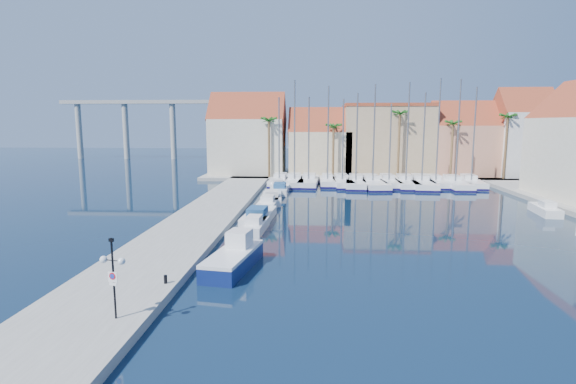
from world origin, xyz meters
TOP-DOWN VIEW (x-y plane):
  - ground at (0.00, 0.00)m, footprint 260.00×260.00m
  - quay_west at (-9.00, 13.50)m, footprint 6.00×77.00m
  - shore_north at (10.00, 48.00)m, footprint 54.00×16.00m
  - lamp_post at (-7.34, -9.97)m, footprint 1.21×0.52m
  - bollard at (-6.60, -5.60)m, footprint 0.18×0.18m
  - fishing_boat at (-3.68, -1.44)m, footprint 3.04×6.44m
  - motorboat_west_0 at (-3.68, 8.19)m, footprint 1.93×5.20m
  - motorboat_west_1 at (-3.88, 12.10)m, footprint 2.69×7.13m
  - motorboat_west_2 at (-3.68, 18.80)m, footprint 2.00×5.85m
  - motorboat_west_3 at (-3.65, 22.26)m, footprint 2.68×6.86m
  - motorboat_west_4 at (-3.23, 28.85)m, footprint 2.10×6.48m
  - motorboat_west_5 at (-3.87, 32.56)m, footprint 2.45×6.28m
  - motorboat_west_6 at (-3.23, 38.74)m, footprint 2.65×6.58m
  - motorboat_east_1 at (23.99, 17.01)m, footprint 2.21×5.20m
  - sailboat_0 at (-3.92, 36.81)m, footprint 2.86×9.20m
  - sailboat_1 at (-1.72, 36.41)m, footprint 2.93×10.08m
  - sailboat_2 at (0.33, 36.35)m, footprint 3.13×10.08m
  - sailboat_3 at (3.01, 36.58)m, footprint 2.28×8.12m
  - sailboat_4 at (5.06, 36.23)m, footprint 3.29×9.85m
  - sailboat_5 at (7.00, 35.55)m, footprint 3.46×10.56m
  - sailboat_6 at (9.23, 35.48)m, footprint 4.02×11.76m
  - sailboat_7 at (11.68, 36.44)m, footprint 2.83×9.47m
  - sailboat_8 at (13.97, 35.88)m, footprint 3.08×10.51m
  - sailboat_9 at (16.20, 35.95)m, footprint 3.99×12.05m
  - sailboat_10 at (18.22, 36.30)m, footprint 2.27×8.49m
  - sailboat_11 at (20.64, 35.49)m, footprint 2.82×10.38m
  - sailboat_12 at (23.23, 36.64)m, footprint 3.13×9.57m
  - building_0 at (-10.00, 47.00)m, footprint 12.30×9.00m
  - building_1 at (2.00, 47.00)m, footprint 10.30×8.00m
  - building_2 at (13.00, 48.00)m, footprint 14.20×10.20m
  - building_3 at (25.00, 47.00)m, footprint 10.30×8.00m
  - building_4 at (34.00, 46.00)m, footprint 8.30×8.00m
  - palm_0 at (-6.00, 42.00)m, footprint 2.60×2.60m
  - palm_1 at (4.00, 42.00)m, footprint 2.60×2.60m
  - palm_2 at (14.00, 42.00)m, footprint 2.60×2.60m
  - palm_3 at (22.00, 42.00)m, footprint 2.60×2.60m
  - palm_4 at (30.00, 42.00)m, footprint 2.60×2.60m
  - viaduct at (-39.07, 82.00)m, footprint 48.00×2.20m

SIDE VIEW (x-z plane):
  - ground at x=0.00m, z-range 0.00..0.00m
  - quay_west at x=-9.00m, z-range 0.00..0.50m
  - shore_north at x=10.00m, z-range 0.00..0.50m
  - motorboat_west_0 at x=-3.68m, z-range -0.19..1.21m
  - motorboat_west_2 at x=-3.68m, z-range -0.19..1.21m
  - motorboat_west_1 at x=-3.88m, z-range -0.19..1.21m
  - motorboat_west_3 at x=-3.65m, z-range -0.19..1.21m
  - motorboat_west_4 at x=-3.23m, z-range -0.19..1.21m
  - motorboat_west_5 at x=-3.87m, z-range -0.19..1.21m
  - motorboat_west_6 at x=-3.23m, z-range -0.19..1.21m
  - motorboat_east_1 at x=23.99m, z-range -0.19..1.21m
  - sailboat_9 at x=16.20m, z-range -5.94..7.07m
  - sailboat_7 at x=11.68m, z-range -5.20..6.36m
  - sailboat_6 at x=9.23m, z-range -6.47..7.64m
  - sailboat_5 at x=7.00m, z-range -5.89..7.06m
  - sailboat_2 at x=0.33m, z-range -5.67..6.84m
  - sailboat_4 at x=5.06m, z-range -5.54..6.71m
  - sailboat_0 at x=-3.92m, z-range -5.65..6.85m
  - sailboat_8 at x=13.97m, z-range -6.60..7.80m
  - sailboat_11 at x=20.64m, z-range -6.76..7.98m
  - sailboat_12 at x=23.23m, z-range -6.29..7.52m
  - sailboat_1 at x=-1.72m, z-range -6.79..8.02m
  - sailboat_3 at x=3.01m, z-range -6.36..7.67m
  - sailboat_10 at x=18.22m, z-range -6.82..8.14m
  - fishing_boat at x=-3.68m, z-range -0.36..1.80m
  - bollard at x=-6.60m, z-range 0.50..0.95m
  - lamp_post at x=-7.34m, z-range 1.07..4.68m
  - building_1 at x=2.00m, z-range -0.20..10.80m
  - building_3 at x=25.00m, z-range -0.14..11.86m
  - building_2 at x=13.00m, z-range 0.51..12.01m
  - building_0 at x=-10.00m, z-range -0.23..13.27m
  - building_4 at x=34.00m, z-range -0.03..13.97m
  - palm_1 at x=4.00m, z-range 3.56..12.71m
  - palm_3 at x=22.00m, z-range 3.78..13.43m
  - palm_0 at x=-6.00m, z-range 4.00..14.15m
  - palm_4 at x=30.00m, z-range 4.22..14.87m
  - palm_2 at x=14.00m, z-range 4.44..15.59m
  - viaduct at x=-39.07m, z-range 3.02..17.47m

